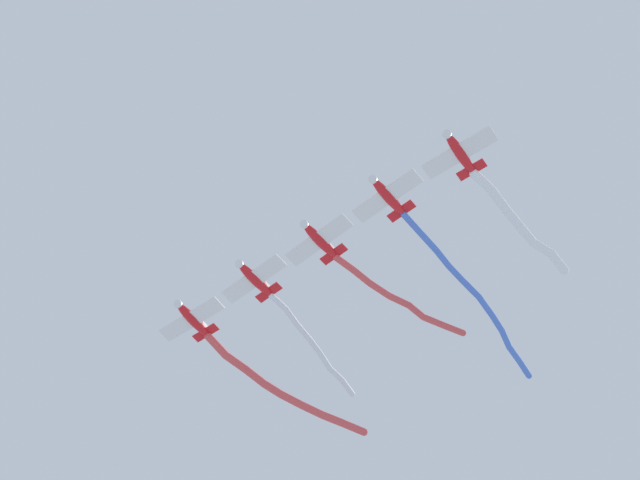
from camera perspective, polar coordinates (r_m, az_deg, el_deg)
The scene contains 10 objects.
airplane_lead at distance 109.01m, azimuth -7.03°, elevation -4.30°, with size 6.28×6.69×1.88m.
smoke_trail_lead at distance 112.91m, azimuth -1.99°, elevation -8.27°, with size 10.96×18.70×2.42m.
airplane_left_wing at distance 105.92m, azimuth -3.63°, elevation -2.12°, with size 6.55×6.44×1.88m.
smoke_trail_left_wing at distance 110.75m, azimuth -0.31°, elevation -5.86°, with size 12.87×10.63×1.14m.
airplane_right_wing at distance 102.87m, azimuth -0.05°, elevation 0.02°, with size 6.60×6.39×1.88m.
smoke_trail_right_wing at distance 107.88m, azimuth 4.39°, elevation -3.28°, with size 9.75×15.45×2.54m.
airplane_slot at distance 100.92m, azimuth 3.71°, elevation 2.44°, with size 6.55×6.44×1.88m.
smoke_trail_slot at distance 108.50m, azimuth 8.42°, elevation -3.15°, with size 19.43×17.40×1.32m.
airplane_trail at distance 99.07m, azimuth 7.66°, elevation 4.78°, with size 6.21×6.76×1.88m.
smoke_trail_trail at distance 104.27m, azimuth 10.91°, elevation 0.87°, with size 11.20×12.36×1.93m.
Camera 1 is at (-51.86, 0.75, 1.88)m, focal length 58.41 mm.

